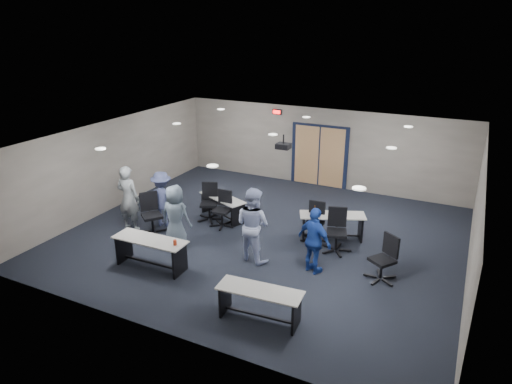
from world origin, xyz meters
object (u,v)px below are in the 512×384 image
at_px(chair_back_a, 209,202).
at_px(chair_back_b, 222,209).
at_px(person_back, 162,199).
at_px(table_back_right, 332,222).
at_px(person_navy, 315,241).
at_px(chair_loose_left, 152,214).
at_px(chair_back_c, 314,222).
at_px(table_back_left, 223,204).
at_px(person_plaid, 176,216).
at_px(table_front_right, 260,299).
at_px(person_gray, 129,198).
at_px(chair_back_d, 337,231).
at_px(chair_loose_right, 382,259).
at_px(table_front_left, 151,248).
at_px(person_lightblue, 253,224).

relative_size(chair_back_a, chair_back_b, 1.06).
bearing_deg(chair_back_a, person_back, -161.54).
height_order(table_back_right, person_back, person_back).
height_order(chair_back_b, person_navy, person_navy).
height_order(chair_back_a, chair_loose_left, chair_loose_left).
relative_size(table_back_right, chair_loose_left, 1.58).
xyz_separation_m(table_back_right, chair_back_c, (-0.38, -0.31, 0.04)).
height_order(table_back_left, table_back_right, table_back_right).
bearing_deg(chair_back_c, person_plaid, -152.95).
xyz_separation_m(table_front_right, person_navy, (0.33, 2.16, 0.33)).
xyz_separation_m(chair_loose_left, person_plaid, (1.00, -0.28, 0.25)).
relative_size(person_gray, person_navy, 1.16).
relative_size(chair_back_d, chair_loose_right, 1.05).
relative_size(table_back_left, chair_back_b, 1.63).
xyz_separation_m(chair_back_d, person_plaid, (-3.76, -1.46, 0.26)).
height_order(table_back_right, chair_loose_left, chair_loose_left).
height_order(table_front_right, chair_back_b, chair_back_b).
distance_m(table_front_left, chair_back_a, 2.91).
distance_m(table_front_left, person_navy, 3.77).
relative_size(chair_back_b, person_lightblue, 0.56).
xyz_separation_m(table_front_left, person_navy, (3.47, 1.46, 0.29)).
distance_m(table_back_left, person_gray, 2.65).
relative_size(chair_back_a, person_plaid, 0.67).
distance_m(table_front_left, person_plaid, 1.22).
bearing_deg(person_navy, person_gray, 23.32).
relative_size(table_back_right, person_back, 1.13).
relative_size(chair_back_c, person_back, 0.65).
xyz_separation_m(person_plaid, person_lightblue, (2.07, 0.21, 0.10)).
bearing_deg(table_back_left, person_back, -114.63).
bearing_deg(person_navy, table_back_right, -62.50).
height_order(chair_back_c, person_navy, person_navy).
bearing_deg(table_back_right, chair_back_b, 168.48).
distance_m(table_back_left, person_back, 1.75).
xyz_separation_m(table_front_right, person_plaid, (-3.25, 1.88, 0.36)).
xyz_separation_m(chair_back_a, chair_loose_right, (5.13, -1.12, -0.01)).
bearing_deg(chair_back_a, chair_back_b, -44.83).
bearing_deg(chair_back_b, chair_loose_left, -141.25).
bearing_deg(chair_loose_left, person_lightblue, -52.76).
xyz_separation_m(table_front_right, chair_loose_right, (1.80, 2.49, 0.07)).
distance_m(table_front_right, table_back_right, 4.00).
height_order(table_back_right, chair_loose_right, chair_loose_right).
bearing_deg(table_back_right, chair_back_d, -86.38).
xyz_separation_m(chair_loose_left, chair_loose_right, (6.04, 0.32, -0.03)).
bearing_deg(chair_loose_right, chair_back_c, -176.06).
xyz_separation_m(chair_back_c, person_gray, (-4.78, -1.55, 0.40)).
xyz_separation_m(chair_back_d, person_back, (-4.83, -0.60, 0.23)).
height_order(table_back_left, chair_loose_right, chair_loose_right).
distance_m(chair_back_a, person_back, 1.33).
distance_m(table_front_left, chair_loose_right, 5.24).
height_order(table_front_left, chair_loose_left, chair_loose_left).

